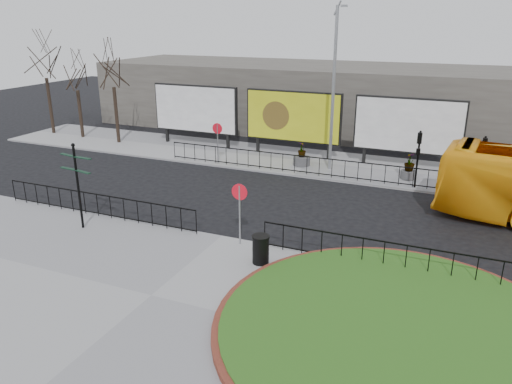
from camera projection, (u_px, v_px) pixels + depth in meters
The scene contains 24 objects.
ground at pixel (222, 238), 20.31m from camera, with size 90.00×90.00×0.00m, color black.
pavement_near at pixel (151, 297), 15.95m from camera, with size 30.00×10.00×0.12m, color gray.
pavement_far at pixel (310, 162), 30.70m from camera, with size 44.00×6.00×0.12m, color gray.
brick_edge at pixel (396, 330), 13.99m from camera, with size 10.40×10.40×0.18m, color maroon.
grass_lawn at pixel (396, 330), 13.98m from camera, with size 10.00×10.00×0.22m, color #244612.
railing_near_left at pixel (97, 205), 22.05m from camera, with size 10.00×0.10×1.10m, color black, non-canonical shape.
railing_near_right at pixel (384, 255), 17.42m from camera, with size 9.00×0.10×1.10m, color black, non-canonical shape.
railing_far at pixel (313, 166), 27.78m from camera, with size 18.00×0.10×1.10m, color black, non-canonical shape.
speed_sign_far at pixel (218, 134), 29.68m from camera, with size 0.64×0.07×2.47m.
speed_sign_near at pixel (240, 201), 18.96m from camera, with size 0.64×0.07×2.47m.
billboard_left at pixel (195, 109), 33.85m from camera, with size 6.20×0.31×4.10m.
billboard_mid at pixel (293, 117), 31.25m from camera, with size 6.20×0.31×4.10m.
billboard_right at pixel (408, 126), 28.66m from camera, with size 6.20×0.31×4.10m.
lamp_post at pixel (334, 87), 27.69m from camera, with size 0.74×0.18×9.23m.
signal_pole_a at pixel (418, 151), 25.31m from camera, with size 0.22×0.26×3.00m.
signal_pole_b at pixel (483, 157), 24.20m from camera, with size 0.22×0.26×3.00m.
tree_left at pixel (114, 92), 34.27m from camera, with size 2.00×2.00×7.00m, color #2D2119, non-canonical shape.
tree_mid at pixel (78, 95), 35.95m from camera, with size 2.00×2.00×6.20m, color #2D2119, non-canonical shape.
tree_far at pixel (47, 83), 37.02m from camera, with size 2.00×2.00×7.50m, color #2D2119, non-canonical shape.
building_backdrop at pixel (350, 99), 38.57m from camera, with size 40.00×10.00×5.00m, color #5F5A53.
fingerpost_sign at pixel (77, 178), 20.32m from camera, with size 1.71×0.49×3.65m.
litter_bin at pixel (261, 249), 17.86m from camera, with size 0.64×0.64×1.06m.
planter_b at pixel (302, 158), 29.74m from camera, with size 1.01×1.01×1.41m.
planter_c at pixel (409, 169), 27.22m from camera, with size 0.86×0.86×1.45m.
Camera 1 is at (8.55, -16.50, 8.52)m, focal length 35.00 mm.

